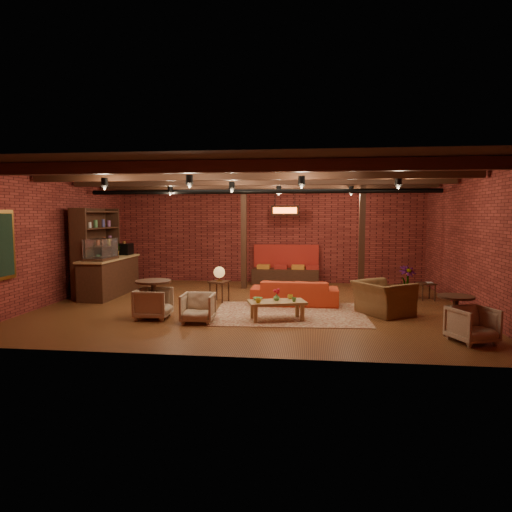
# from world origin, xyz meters

# --- Properties ---
(floor) EXTENTS (10.00, 10.00, 0.00)m
(floor) POSITION_xyz_m (0.00, 0.00, 0.00)
(floor) COLOR #391B0E
(floor) RESTS_ON ground
(ceiling) EXTENTS (10.00, 8.00, 0.02)m
(ceiling) POSITION_xyz_m (0.00, 0.00, 3.20)
(ceiling) COLOR black
(ceiling) RESTS_ON wall_back
(wall_back) EXTENTS (10.00, 0.02, 3.20)m
(wall_back) POSITION_xyz_m (0.00, 4.00, 1.60)
(wall_back) COLOR maroon
(wall_back) RESTS_ON ground
(wall_front) EXTENTS (10.00, 0.02, 3.20)m
(wall_front) POSITION_xyz_m (0.00, -4.00, 1.60)
(wall_front) COLOR maroon
(wall_front) RESTS_ON ground
(wall_left) EXTENTS (0.02, 8.00, 3.20)m
(wall_left) POSITION_xyz_m (-5.00, 0.00, 1.60)
(wall_left) COLOR maroon
(wall_left) RESTS_ON ground
(wall_right) EXTENTS (0.02, 8.00, 3.20)m
(wall_right) POSITION_xyz_m (5.00, 0.00, 1.60)
(wall_right) COLOR maroon
(wall_right) RESTS_ON ground
(ceiling_beams) EXTENTS (9.80, 6.40, 0.22)m
(ceiling_beams) POSITION_xyz_m (0.00, 0.00, 3.08)
(ceiling_beams) COLOR black
(ceiling_beams) RESTS_ON ceiling
(ceiling_pipe) EXTENTS (9.60, 0.12, 0.12)m
(ceiling_pipe) POSITION_xyz_m (0.00, 1.60, 2.85)
(ceiling_pipe) COLOR black
(ceiling_pipe) RESTS_ON ceiling
(post_left) EXTENTS (0.16, 0.16, 3.20)m
(post_left) POSITION_xyz_m (-0.60, 2.60, 1.60)
(post_left) COLOR black
(post_left) RESTS_ON ground
(post_right) EXTENTS (0.16, 0.16, 3.20)m
(post_right) POSITION_xyz_m (2.80, 2.00, 1.60)
(post_right) COLOR black
(post_right) RESTS_ON ground
(service_counter) EXTENTS (0.80, 2.50, 1.60)m
(service_counter) POSITION_xyz_m (-4.10, 1.00, 0.80)
(service_counter) COLOR black
(service_counter) RESTS_ON ground
(plant_counter) EXTENTS (0.35, 0.39, 0.30)m
(plant_counter) POSITION_xyz_m (-4.00, 1.20, 1.22)
(plant_counter) COLOR #337F33
(plant_counter) RESTS_ON service_counter
(shelving_hutch) EXTENTS (0.52, 2.00, 2.40)m
(shelving_hutch) POSITION_xyz_m (-4.50, 1.10, 1.20)
(shelving_hutch) COLOR black
(shelving_hutch) RESTS_ON ground
(banquette) EXTENTS (2.10, 0.70, 1.00)m
(banquette) POSITION_xyz_m (0.60, 3.55, 0.50)
(banquette) COLOR #A1221A
(banquette) RESTS_ON ground
(service_sign) EXTENTS (0.86, 0.06, 0.30)m
(service_sign) POSITION_xyz_m (0.60, 3.10, 2.35)
(service_sign) COLOR #FF5A19
(service_sign) RESTS_ON ceiling
(ceiling_spotlights) EXTENTS (6.40, 4.40, 0.28)m
(ceiling_spotlights) POSITION_xyz_m (0.00, 0.00, 2.86)
(ceiling_spotlights) COLOR black
(ceiling_spotlights) RESTS_ON ceiling
(rug) EXTENTS (3.51, 2.76, 0.01)m
(rug) POSITION_xyz_m (0.94, -0.76, 0.01)
(rug) COLOR maroon
(rug) RESTS_ON floor
(sofa) EXTENTS (2.12, 0.83, 0.62)m
(sofa) POSITION_xyz_m (1.01, 0.26, 0.31)
(sofa) COLOR #B13018
(sofa) RESTS_ON floor
(coffee_table) EXTENTS (1.31, 0.90, 0.66)m
(coffee_table) POSITION_xyz_m (0.69, -1.41, 0.36)
(coffee_table) COLOR #A6794D
(coffee_table) RESTS_ON floor
(side_table_lamp) EXTENTS (0.54, 0.54, 0.91)m
(side_table_lamp) POSITION_xyz_m (-0.91, 0.42, 0.69)
(side_table_lamp) COLOR black
(side_table_lamp) RESTS_ON floor
(round_table_left) EXTENTS (0.77, 0.77, 0.81)m
(round_table_left) POSITION_xyz_m (-1.98, -1.46, 0.55)
(round_table_left) COLOR black
(round_table_left) RESTS_ON floor
(armchair_a) EXTENTS (0.67, 0.72, 0.72)m
(armchair_a) POSITION_xyz_m (-1.94, -1.58, 0.36)
(armchair_a) COLOR beige
(armchair_a) RESTS_ON floor
(armchair_b) EXTENTS (0.67, 0.63, 0.67)m
(armchair_b) POSITION_xyz_m (-0.91, -1.81, 0.33)
(armchair_b) COLOR beige
(armchair_b) RESTS_ON floor
(armchair_right) EXTENTS (1.25, 1.36, 1.00)m
(armchair_right) POSITION_xyz_m (3.01, -0.59, 0.50)
(armchair_right) COLOR brown
(armchair_right) RESTS_ON floor
(side_table_book) EXTENTS (0.47, 0.47, 0.47)m
(side_table_book) POSITION_xyz_m (4.40, 1.32, 0.42)
(side_table_book) COLOR black
(side_table_book) RESTS_ON floor
(round_table_right) EXTENTS (0.65, 0.65, 0.76)m
(round_table_right) POSITION_xyz_m (4.04, -2.31, 0.51)
(round_table_right) COLOR black
(round_table_right) RESTS_ON floor
(armchair_far) EXTENTS (0.86, 0.84, 0.69)m
(armchair_far) POSITION_xyz_m (4.22, -2.69, 0.35)
(armchair_far) COLOR beige
(armchair_far) RESTS_ON floor
(plant_tall) EXTENTS (1.86, 1.86, 2.55)m
(plant_tall) POSITION_xyz_m (3.97, 1.63, 1.27)
(plant_tall) COLOR #4C7F4C
(plant_tall) RESTS_ON floor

